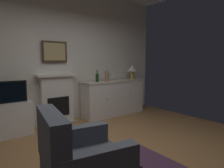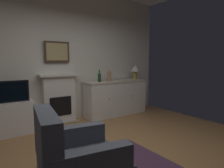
{
  "view_description": "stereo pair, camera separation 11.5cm",
  "coord_description": "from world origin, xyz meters",
  "px_view_note": "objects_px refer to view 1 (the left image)",
  "views": [
    {
      "loc": [
        -1.71,
        -1.99,
        1.38
      ],
      "look_at": [
        0.23,
        0.57,
        1.0
      ],
      "focal_mm": 31.33,
      "sensor_mm": 36.0,
      "label": 1
    },
    {
      "loc": [
        -1.62,
        -2.05,
        1.38
      ],
      "look_at": [
        0.23,
        0.57,
        1.0
      ],
      "focal_mm": 31.33,
      "sensor_mm": 36.0,
      "label": 2
    }
  ],
  "objects_px": {
    "table_lamp": "(132,69)",
    "wine_glass_center": "(115,76)",
    "tv_cabinet": "(10,119)",
    "armchair": "(81,163)",
    "framed_picture": "(55,52)",
    "wine_glass_left": "(110,76)",
    "fireplace_unit": "(57,99)",
    "sideboard_cabinet": "(114,98)",
    "wine_bottle": "(97,77)",
    "tv_set": "(8,92)",
    "vase_decorative": "(107,76)"
  },
  "relations": [
    {
      "from": "vase_decorative",
      "to": "table_lamp",
      "type": "bearing_deg",
      "value": 3.22
    },
    {
      "from": "framed_picture",
      "to": "wine_glass_left",
      "type": "xyz_separation_m",
      "value": [
        1.35,
        -0.19,
        -0.57
      ]
    },
    {
      "from": "tv_set",
      "to": "framed_picture",
      "type": "bearing_deg",
      "value": 13.31
    },
    {
      "from": "framed_picture",
      "to": "tv_cabinet",
      "type": "xyz_separation_m",
      "value": [
        -0.97,
        -0.21,
        -1.27
      ]
    },
    {
      "from": "fireplace_unit",
      "to": "sideboard_cabinet",
      "type": "height_order",
      "value": "fireplace_unit"
    },
    {
      "from": "fireplace_unit",
      "to": "tv_set",
      "type": "bearing_deg",
      "value": -169.23
    },
    {
      "from": "sideboard_cabinet",
      "to": "tv_cabinet",
      "type": "relative_size",
      "value": 2.28
    },
    {
      "from": "fireplace_unit",
      "to": "wine_glass_center",
      "type": "relative_size",
      "value": 6.67
    },
    {
      "from": "armchair",
      "to": "vase_decorative",
      "type": "bearing_deg",
      "value": 49.33
    },
    {
      "from": "sideboard_cabinet",
      "to": "wine_bottle",
      "type": "distance_m",
      "value": 0.74
    },
    {
      "from": "wine_bottle",
      "to": "tv_cabinet",
      "type": "relative_size",
      "value": 0.39
    },
    {
      "from": "tv_set",
      "to": "wine_glass_center",
      "type": "bearing_deg",
      "value": -0.57
    },
    {
      "from": "wine_bottle",
      "to": "sideboard_cabinet",
      "type": "bearing_deg",
      "value": 1.0
    },
    {
      "from": "sideboard_cabinet",
      "to": "tv_cabinet",
      "type": "bearing_deg",
      "value": 179.64
    },
    {
      "from": "wine_glass_center",
      "to": "armchair",
      "type": "height_order",
      "value": "wine_glass_center"
    },
    {
      "from": "fireplace_unit",
      "to": "framed_picture",
      "type": "distance_m",
      "value": 1.03
    },
    {
      "from": "sideboard_cabinet",
      "to": "wine_glass_left",
      "type": "distance_m",
      "value": 0.57
    },
    {
      "from": "vase_decorative",
      "to": "tv_set",
      "type": "height_order",
      "value": "vase_decorative"
    },
    {
      "from": "wine_bottle",
      "to": "tv_cabinet",
      "type": "distance_m",
      "value": 2.03
    },
    {
      "from": "tv_cabinet",
      "to": "armchair",
      "type": "relative_size",
      "value": 0.81
    },
    {
      "from": "table_lamp",
      "to": "wine_glass_left",
      "type": "height_order",
      "value": "table_lamp"
    },
    {
      "from": "framed_picture",
      "to": "wine_bottle",
      "type": "height_order",
      "value": "framed_picture"
    },
    {
      "from": "sideboard_cabinet",
      "to": "tv_cabinet",
      "type": "xyz_separation_m",
      "value": [
        -2.41,
        0.02,
        -0.13
      ]
    },
    {
      "from": "table_lamp",
      "to": "tv_cabinet",
      "type": "distance_m",
      "value": 3.17
    },
    {
      "from": "wine_bottle",
      "to": "tv_set",
      "type": "xyz_separation_m",
      "value": [
        -1.91,
        0.0,
        -0.17
      ]
    },
    {
      "from": "wine_glass_center",
      "to": "armchair",
      "type": "xyz_separation_m",
      "value": [
        -2.2,
        -2.26,
        -0.62
      ]
    },
    {
      "from": "sideboard_cabinet",
      "to": "tv_set",
      "type": "height_order",
      "value": "tv_set"
    },
    {
      "from": "wine_bottle",
      "to": "vase_decorative",
      "type": "bearing_deg",
      "value": -9.31
    },
    {
      "from": "fireplace_unit",
      "to": "tv_set",
      "type": "height_order",
      "value": "fireplace_unit"
    },
    {
      "from": "framed_picture",
      "to": "tv_set",
      "type": "relative_size",
      "value": 0.89
    },
    {
      "from": "framed_picture",
      "to": "table_lamp",
      "type": "distance_m",
      "value": 2.13
    },
    {
      "from": "fireplace_unit",
      "to": "sideboard_cabinet",
      "type": "xyz_separation_m",
      "value": [
        1.44,
        -0.18,
        -0.11
      ]
    },
    {
      "from": "fireplace_unit",
      "to": "tv_cabinet",
      "type": "relative_size",
      "value": 1.47
    },
    {
      "from": "fireplace_unit",
      "to": "sideboard_cabinet",
      "type": "relative_size",
      "value": 0.64
    },
    {
      "from": "wine_glass_center",
      "to": "tv_set",
      "type": "distance_m",
      "value": 2.45
    },
    {
      "from": "fireplace_unit",
      "to": "tv_cabinet",
      "type": "height_order",
      "value": "fireplace_unit"
    },
    {
      "from": "wine_bottle",
      "to": "wine_glass_center",
      "type": "bearing_deg",
      "value": -2.58
    },
    {
      "from": "wine_glass_left",
      "to": "vase_decorative",
      "type": "distance_m",
      "value": 0.19
    },
    {
      "from": "framed_picture",
      "to": "armchair",
      "type": "relative_size",
      "value": 0.6
    },
    {
      "from": "wine_glass_left",
      "to": "wine_glass_center",
      "type": "distance_m",
      "value": 0.13
    },
    {
      "from": "fireplace_unit",
      "to": "table_lamp",
      "type": "distance_m",
      "value": 2.17
    },
    {
      "from": "fireplace_unit",
      "to": "armchair",
      "type": "relative_size",
      "value": 1.19
    },
    {
      "from": "framed_picture",
      "to": "vase_decorative",
      "type": "height_order",
      "value": "framed_picture"
    },
    {
      "from": "wine_bottle",
      "to": "tv_set",
      "type": "height_order",
      "value": "wine_bottle"
    },
    {
      "from": "table_lamp",
      "to": "wine_glass_center",
      "type": "height_order",
      "value": "table_lamp"
    },
    {
      "from": "framed_picture",
      "to": "sideboard_cabinet",
      "type": "xyz_separation_m",
      "value": [
        1.44,
        -0.22,
        -1.13
      ]
    },
    {
      "from": "framed_picture",
      "to": "armchair",
      "type": "distance_m",
      "value": 2.88
    },
    {
      "from": "sideboard_cabinet",
      "to": "wine_glass_left",
      "type": "relative_size",
      "value": 10.35
    },
    {
      "from": "table_lamp",
      "to": "tv_set",
      "type": "bearing_deg",
      "value": -179.85
    },
    {
      "from": "table_lamp",
      "to": "wine_glass_center",
      "type": "xyz_separation_m",
      "value": [
        -0.61,
        -0.03,
        -0.16
      ]
    }
  ]
}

